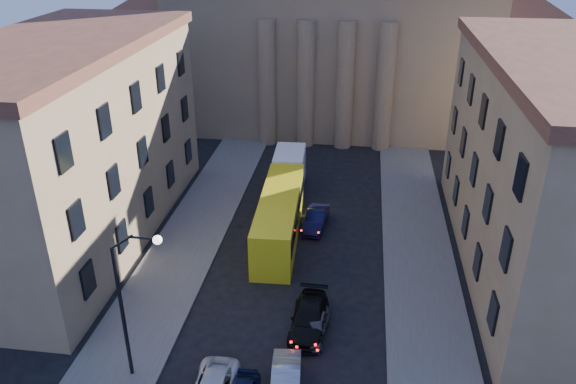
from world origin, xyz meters
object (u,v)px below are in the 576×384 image
(city_bus, at_px, (280,216))
(box_truck, at_px, (289,175))
(car_right_near, at_px, (286,381))
(street_lamp, at_px, (130,295))

(city_bus, xyz_separation_m, box_truck, (-0.35, 7.68, -0.18))
(city_bus, bearing_deg, box_truck, 90.41)
(car_right_near, bearing_deg, street_lamp, 174.13)
(street_lamp, xyz_separation_m, car_right_near, (7.77, -0.05, -4.59))
(box_truck, bearing_deg, car_right_near, -85.16)
(car_right_near, xyz_separation_m, city_bus, (-2.62, 15.34, 1.16))
(box_truck, bearing_deg, city_bus, -89.89)
(street_lamp, height_order, box_truck, street_lamp)
(street_lamp, bearing_deg, box_truck, 78.20)
(street_lamp, relative_size, city_bus, 0.71)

